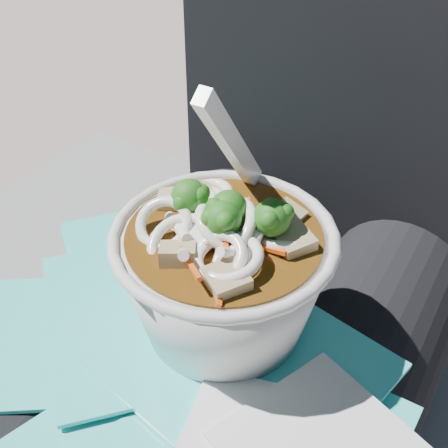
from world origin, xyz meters
The scene contains 4 objects.
lap centered at (0.00, 0.00, 0.53)m, with size 0.35×0.48×0.15m.
person_body centered at (0.00, 0.09, 0.56)m, with size 0.34×0.94×1.00m.
plastic_bag centered at (-0.02, -0.04, 0.62)m, with size 0.39×0.39×0.02m.
udon_bowl centered at (0.01, 0.00, 0.68)m, with size 0.17×0.17×0.21m.
Camera 1 is at (0.18, -0.30, 1.00)m, focal length 50.00 mm.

